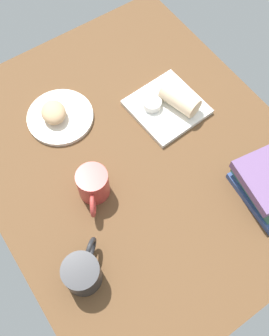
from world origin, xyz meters
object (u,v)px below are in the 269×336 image
object	(u,v)px
square_plate	(167,107)
coffee_mug	(93,185)
round_plate	(60,117)
sauce_cup	(152,104)
breakfast_wrap	(180,99)
scone_pastry	(54,112)
book_stack	(269,185)
second_mug	(83,273)

from	to	relation	value
square_plate	coffee_mug	xyz separation A→B (cm)	(11.82, -34.52, 4.23)
round_plate	sauce_cup	bearing A→B (deg)	62.42
square_plate	sauce_cup	world-z (taller)	sauce_cup
breakfast_wrap	coffee_mug	xyz separation A→B (cm)	(9.82, -37.77, 0.24)
round_plate	breakfast_wrap	world-z (taller)	breakfast_wrap
scone_pastry	square_plate	distance (cm)	35.68
book_stack	second_mug	size ratio (longest dim) A/B	1.79
scone_pastry	book_stack	size ratio (longest dim) A/B	0.39
scone_pastry	breakfast_wrap	distance (cm)	39.38
square_plate	breakfast_wrap	bearing A→B (deg)	58.32
scone_pastry	square_plate	size ratio (longest dim) A/B	0.42
square_plate	book_stack	world-z (taller)	book_stack
round_plate	scone_pastry	world-z (taller)	scone_pastry
scone_pastry	sauce_cup	size ratio (longest dim) A/B	1.49
round_plate	second_mug	xyz separation A→B (cm)	(46.60, -19.22, 4.10)
round_plate	scone_pastry	distance (cm)	3.50
round_plate	second_mug	bearing A→B (deg)	-22.42
round_plate	coffee_mug	distance (cm)	28.56
round_plate	breakfast_wrap	xyz separation A→B (cm)	(18.04, 33.21, 4.09)
breakfast_wrap	square_plate	bearing A→B (deg)	-46.63
breakfast_wrap	coffee_mug	world-z (taller)	coffee_mug
book_stack	coffee_mug	xyz separation A→B (cm)	(-27.39, -40.67, 0.90)
second_mug	breakfast_wrap	bearing A→B (deg)	118.58
round_plate	book_stack	xyz separation A→B (cm)	(55.25, 36.11, 3.43)
scone_pastry	second_mug	distance (cm)	50.32
second_mug	book_stack	bearing A→B (deg)	81.12
book_stack	second_mug	distance (cm)	56.00
coffee_mug	second_mug	xyz separation A→B (cm)	(18.74, -14.66, -0.23)
scone_pastry	breakfast_wrap	xyz separation A→B (cm)	(18.54, 34.73, 0.97)
scone_pastry	square_plate	xyz separation A→B (cm)	(16.53, 31.48, -3.02)
square_plate	breakfast_wrap	size ratio (longest dim) A/B	1.72
coffee_mug	scone_pastry	bearing A→B (deg)	173.88
sauce_cup	book_stack	xyz separation A→B (cm)	(41.71, 10.20, 1.18)
sauce_cup	second_mug	bearing A→B (deg)	-53.77
square_plate	sauce_cup	distance (cm)	5.23
scone_pastry	coffee_mug	xyz separation A→B (cm)	(28.35, -3.04, 1.21)
breakfast_wrap	book_stack	xyz separation A→B (cm)	(37.20, 2.90, -0.66)
second_mug	round_plate	bearing A→B (deg)	157.58
square_plate	sauce_cup	xyz separation A→B (cm)	(-2.50, -4.06, 2.16)
square_plate	breakfast_wrap	xyz separation A→B (cm)	(2.00, 3.25, 3.99)
scone_pastry	sauce_cup	bearing A→B (deg)	62.91
scone_pastry	book_stack	bearing A→B (deg)	34.02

